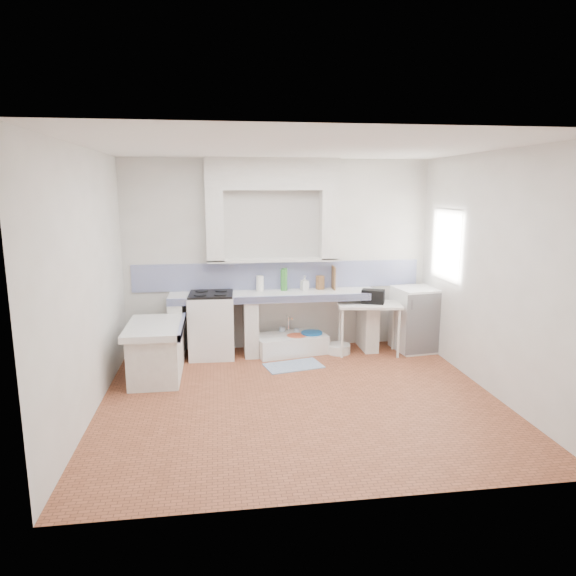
{
  "coord_description": "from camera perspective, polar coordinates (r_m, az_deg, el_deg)",
  "views": [
    {
      "loc": [
        -0.9,
        -5.45,
        2.37
      ],
      "look_at": [
        0.0,
        1.0,
        1.1
      ],
      "focal_mm": 31.81,
      "sensor_mm": 36.0,
      "label": 1
    }
  ],
  "objects": [
    {
      "name": "peninsula_top",
      "position": [
        6.63,
        -14.64,
        -4.29
      ],
      "size": [
        0.7,
        1.1,
        0.08
      ],
      "primitive_type": "cube",
      "color": "white",
      "rests_on": "ground"
    },
    {
      "name": "bucket_orange",
      "position": [
        7.48,
        0.99,
        -6.33
      ],
      "size": [
        0.37,
        0.37,
        0.27
      ],
      "primitive_type": "cylinder",
      "rotation": [
        0.0,
        0.0,
        0.29
      ],
      "color": "#E3552E",
      "rests_on": "ground"
    },
    {
      "name": "green_bottle_a",
      "position": [
        7.46,
        -0.36,
        0.97
      ],
      "size": [
        0.08,
        0.08,
        0.33
      ],
      "primitive_type": "cylinder",
      "rotation": [
        0.0,
        0.0,
        0.18
      ],
      "color": "#357F32",
      "rests_on": "counter_slab"
    },
    {
      "name": "water_bottle_a",
      "position": [
        7.68,
        -0.67,
        -5.62
      ],
      "size": [
        0.11,
        0.11,
        0.34
      ],
      "primitive_type": "cylinder",
      "rotation": [
        0.0,
        0.0,
        0.29
      ],
      "color": "silver",
      "rests_on": "ground"
    },
    {
      "name": "soap_bottle",
      "position": [
        7.49,
        1.86,
        0.56
      ],
      "size": [
        0.13,
        0.13,
        0.22
      ],
      "primitive_type": "imported",
      "rotation": [
        0.0,
        0.0,
        0.33
      ],
      "color": "white",
      "rests_on": "counter_slab"
    },
    {
      "name": "cutting_board",
      "position": [
        7.61,
        5.11,
        1.15
      ],
      "size": [
        0.03,
        0.25,
        0.34
      ],
      "primitive_type": "cube",
      "rotation": [
        0.0,
        0.0,
        -0.04
      ],
      "color": "brown",
      "rests_on": "counter_slab"
    },
    {
      "name": "counter_slab",
      "position": [
        7.35,
        -1.52,
        -0.82
      ],
      "size": [
        3.0,
        0.6,
        0.08
      ],
      "primitive_type": "cube",
      "color": "white",
      "rests_on": "ground"
    },
    {
      "name": "wall_front",
      "position": [
        3.7,
        6.42,
        -4.26
      ],
      "size": [
        4.5,
        0.0,
        4.5
      ],
      "primitive_type": "plane",
      "rotation": [
        -1.57,
        0.0,
        0.0
      ],
      "color": "white",
      "rests_on": "ground"
    },
    {
      "name": "floor",
      "position": [
        6.01,
        1.34,
        -12.19
      ],
      "size": [
        4.5,
        4.5,
        0.0
      ],
      "primitive_type": "plane",
      "color": "#9A5134",
      "rests_on": "ground"
    },
    {
      "name": "fridge",
      "position": [
        7.82,
        14.17,
        -3.37
      ],
      "size": [
        0.68,
        0.68,
        0.94
      ],
      "primitive_type": "cube",
      "rotation": [
        0.0,
        0.0,
        0.12
      ],
      "color": "white",
      "rests_on": "ground"
    },
    {
      "name": "counter_lip",
      "position": [
        7.08,
        -1.27,
        -1.28
      ],
      "size": [
        3.0,
        0.04,
        0.1
      ],
      "primitive_type": "cube",
      "color": "navy",
      "rests_on": "ground"
    },
    {
      "name": "paper_towel",
      "position": [
        7.45,
        -3.17,
        0.52
      ],
      "size": [
        0.14,
        0.14,
        0.22
      ],
      "primitive_type": "cylinder",
      "rotation": [
        0.0,
        0.0,
        0.35
      ],
      "color": "white",
      "rests_on": "counter_slab"
    },
    {
      "name": "counter_pier_left",
      "position": [
        7.44,
        -12.31,
        -4.5
      ],
      "size": [
        0.2,
        0.55,
        0.82
      ],
      "primitive_type": "cube",
      "color": "white",
      "rests_on": "ground"
    },
    {
      "name": "basin_white",
      "position": [
        7.56,
        5.68,
        -6.76
      ],
      "size": [
        0.39,
        0.39,
        0.13
      ],
      "primitive_type": "cylinder",
      "rotation": [
        0.0,
        0.0,
        0.15
      ],
      "color": "white",
      "rests_on": "ground"
    },
    {
      "name": "sink",
      "position": [
        7.53,
        0.26,
        -6.34
      ],
      "size": [
        1.1,
        0.74,
        0.24
      ],
      "primitive_type": "cube",
      "rotation": [
        0.0,
        0.0,
        0.2
      ],
      "color": "white",
      "rests_on": "ground"
    },
    {
      "name": "backsplash",
      "position": [
        7.6,
        -1.02,
        1.41
      ],
      "size": [
        4.27,
        0.03,
        0.4
      ],
      "primitive_type": "cube",
      "color": "navy",
      "rests_on": "ground"
    },
    {
      "name": "counter_pier_mid",
      "position": [
        7.43,
        -4.19,
        -4.29
      ],
      "size": [
        0.2,
        0.55,
        0.82
      ],
      "primitive_type": "cube",
      "color": "white",
      "rests_on": "ground"
    },
    {
      "name": "bucket_blue",
      "position": [
        7.58,
        2.66,
        -6.02
      ],
      "size": [
        0.35,
        0.35,
        0.3
      ],
      "primitive_type": "cylinder",
      "rotation": [
        0.0,
        0.0,
        -0.11
      ],
      "color": "#105DAE",
      "rests_on": "ground"
    },
    {
      "name": "alcove_mass",
      "position": [
        7.37,
        -1.75,
        12.62
      ],
      "size": [
        1.9,
        0.25,
        0.45
      ],
      "primitive_type": "cube",
      "color": "white",
      "rests_on": "ground"
    },
    {
      "name": "wall_right",
      "position": [
        6.37,
        21.81,
        1.48
      ],
      "size": [
        0.0,
        4.5,
        4.5
      ],
      "primitive_type": "plane",
      "rotation": [
        1.57,
        0.0,
        -1.57
      ],
      "color": "white",
      "rests_on": "ground"
    },
    {
      "name": "side_table",
      "position": [
        7.52,
        8.98,
        -4.5
      ],
      "size": [
        0.96,
        0.63,
        0.04
      ],
      "primitive_type": "cube",
      "rotation": [
        0.0,
        0.0,
        -0.15
      ],
      "color": "white",
      "rests_on": "ground"
    },
    {
      "name": "stove",
      "position": [
        7.38,
        -8.51,
        -4.2
      ],
      "size": [
        0.66,
        0.64,
        0.89
      ],
      "primitive_type": "cube",
      "rotation": [
        0.0,
        0.0,
        -0.04
      ],
      "color": "white",
      "rests_on": "ground"
    },
    {
      "name": "window_frame",
      "position": [
        7.48,
        18.58,
        4.55
      ],
      "size": [
        0.35,
        0.86,
        1.06
      ],
      "primitive_type": "cube",
      "color": "#362111",
      "rests_on": "ground"
    },
    {
      "name": "peninsula_lip",
      "position": [
        6.6,
        -11.78,
        -4.23
      ],
      "size": [
        0.04,
        1.1,
        0.1
      ],
      "primitive_type": "cube",
      "color": "navy",
      "rests_on": "ground"
    },
    {
      "name": "bucket_red",
      "position": [
        7.46,
        -1.52,
        -6.43
      ],
      "size": [
        0.38,
        0.38,
        0.26
      ],
      "primitive_type": "cylinder",
      "rotation": [
        0.0,
        0.0,
        -0.43
      ],
      "color": "#AB2739",
      "rests_on": "ground"
    },
    {
      "name": "lace_valance",
      "position": [
        7.38,
        17.75,
        7.48
      ],
      "size": [
        0.01,
        0.84,
        0.24
      ],
      "primitive_type": "cube",
      "color": "white",
      "rests_on": "ground"
    },
    {
      "name": "ceiling",
      "position": [
        5.54,
        1.47,
        15.47
      ],
      "size": [
        4.5,
        4.5,
        0.0
      ],
      "primitive_type": "plane",
      "rotation": [
        3.14,
        0.0,
        0.0
      ],
      "color": "white",
      "rests_on": "ground"
    },
    {
      "name": "water_bottle_b",
      "position": [
        7.68,
        0.97,
        -5.7
      ],
      "size": [
        0.09,
        0.09,
        0.31
      ],
      "primitive_type": "cylinder",
      "rotation": [
        0.0,
        0.0,
        -0.12
      ],
      "color": "silver",
      "rests_on": "ground"
    },
    {
      "name": "black_bag",
      "position": [
        7.43,
        9.48,
        -0.95
      ],
      "size": [
        0.36,
        0.3,
        0.2
      ],
      "primitive_type": "cube",
      "rotation": [
        0.0,
        0.0,
        -0.43
      ],
      "color": "black",
      "rests_on": "side_table"
    },
    {
      "name": "wall_back",
      "position": [
        7.57,
        -1.04,
        3.67
      ],
      "size": [
        4.5,
        0.0,
        4.5
      ],
      "primitive_type": "plane",
      "rotation": [
        1.57,
        0.0,
        0.0
      ],
      "color": "white",
      "rests_on": "ground"
    },
    {
      "name": "knife_block",
      "position": [
        7.58,
        3.62,
        0.61
      ],
      "size": [
        0.12,
        0.11,
        0.2
      ],
      "primitive_type": "cube",
      "rotation": [
        0.0,
        0.0,
        0.37
      ],
      "color": "brown",
      "rests_on": "counter_slab"
    },
    {
      "name": "green_bottle_b",
      "position": [
        7.46,
        -0.58,
        0.89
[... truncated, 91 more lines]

